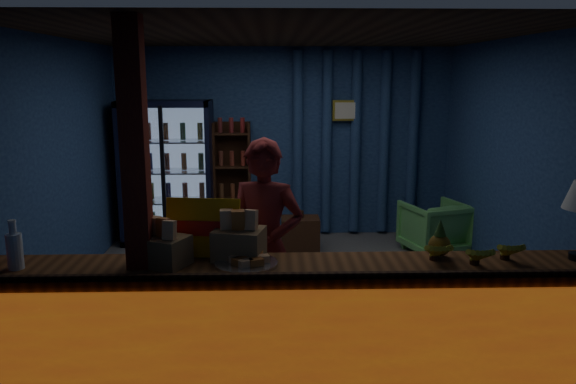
% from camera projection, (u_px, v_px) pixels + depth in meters
% --- Properties ---
extents(ground, '(4.60, 4.60, 0.00)m').
position_uv_depth(ground, '(288.00, 291.00, 5.89)').
color(ground, '#515154').
rests_on(ground, ground).
extents(room_walls, '(4.60, 4.60, 4.60)m').
position_uv_depth(room_walls, '(288.00, 142.00, 5.57)').
color(room_walls, navy).
rests_on(room_walls, ground).
extents(counter, '(4.40, 0.57, 0.99)m').
position_uv_depth(counter, '(295.00, 330.00, 3.93)').
color(counter, brown).
rests_on(counter, ground).
extents(support_post, '(0.16, 0.16, 2.60)m').
position_uv_depth(support_post, '(139.00, 216.00, 3.74)').
color(support_post, maroon).
rests_on(support_post, ground).
extents(beverage_cooler, '(1.20, 0.62, 1.90)m').
position_uv_depth(beverage_cooler, '(168.00, 173.00, 7.53)').
color(beverage_cooler, black).
rests_on(beverage_cooler, ground).
extents(bottle_shelf, '(0.50, 0.28, 1.60)m').
position_uv_depth(bottle_shelf, '(233.00, 181.00, 7.72)').
color(bottle_shelf, '#3B2212').
rests_on(bottle_shelf, ground).
extents(curtain_folds, '(1.74, 0.14, 2.50)m').
position_uv_depth(curtain_folds, '(356.00, 143.00, 7.75)').
color(curtain_folds, navy).
rests_on(curtain_folds, room_walls).
extents(framed_picture, '(0.36, 0.04, 0.28)m').
position_uv_depth(framed_picture, '(346.00, 111.00, 7.61)').
color(framed_picture, gold).
rests_on(framed_picture, room_walls).
extents(shopkeeper, '(0.73, 0.59, 1.75)m').
position_uv_depth(shopkeeper, '(265.00, 248.00, 4.47)').
color(shopkeeper, maroon).
rests_on(shopkeeper, ground).
extents(green_chair, '(0.89, 0.90, 0.66)m').
position_uv_depth(green_chair, '(434.00, 227.00, 7.11)').
color(green_chair, '#60BB5D').
rests_on(green_chair, ground).
extents(side_table, '(0.49, 0.35, 0.53)m').
position_uv_depth(side_table, '(300.00, 234.00, 7.19)').
color(side_table, '#3B2212').
rests_on(side_table, ground).
extents(yellow_sign, '(0.54, 0.17, 0.42)m').
position_uv_depth(yellow_sign, '(203.00, 228.00, 3.98)').
color(yellow_sign, '#E3A60B').
rests_on(yellow_sign, counter).
extents(snack_box_left, '(0.39, 0.36, 0.33)m').
position_uv_depth(snack_box_left, '(164.00, 249.00, 3.81)').
color(snack_box_left, '#8B6143').
rests_on(snack_box_left, counter).
extents(snack_box_centre, '(0.39, 0.35, 0.36)m').
position_uv_depth(snack_box_centre, '(239.00, 242.00, 3.94)').
color(snack_box_centre, '#8B6143').
rests_on(snack_box_centre, counter).
extents(pastry_tray, '(0.44, 0.44, 0.07)m').
position_uv_depth(pastry_tray, '(246.00, 262.00, 3.82)').
color(pastry_tray, silver).
rests_on(pastry_tray, counter).
extents(banana_bunches, '(0.72, 0.29, 0.16)m').
position_uv_depth(banana_bunches, '(474.00, 252.00, 3.86)').
color(banana_bunches, yellow).
rests_on(banana_bunches, counter).
extents(pineapple, '(0.16, 0.16, 0.27)m').
position_uv_depth(pineapple, '(440.00, 242.00, 3.99)').
color(pineapple, '#945F1B').
rests_on(pineapple, counter).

